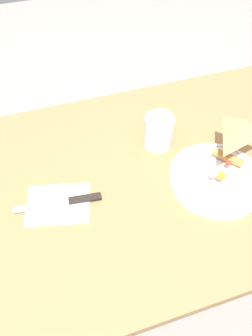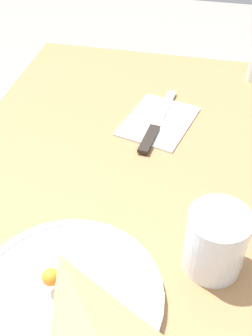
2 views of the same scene
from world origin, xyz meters
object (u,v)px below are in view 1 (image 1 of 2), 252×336
object	(u,v)px
napkin_folded	(59,204)
butter_knife	(63,202)
plate_pizza	(217,177)
milk_glass	(158,132)
dining_table	(150,198)

from	to	relation	value
napkin_folded	butter_knife	world-z (taller)	butter_knife
plate_pizza	napkin_folded	distance (m)	0.41
plate_pizza	butter_knife	distance (m)	0.40
milk_glass	butter_knife	bearing A→B (deg)	22.19
dining_table	napkin_folded	xyz separation A→B (m)	(0.26, 0.02, 0.12)
dining_table	milk_glass	world-z (taller)	milk_glass
dining_table	butter_knife	xyz separation A→B (m)	(0.25, 0.02, 0.13)
milk_glass	napkin_folded	size ratio (longest dim) A/B	0.53
butter_knife	napkin_folded	bearing A→B (deg)	0.00
napkin_folded	butter_knife	size ratio (longest dim) A/B	0.82
milk_glass	napkin_folded	xyz separation A→B (m)	(0.31, 0.12, -0.04)
butter_knife	milk_glass	bearing A→B (deg)	-150.94
plate_pizza	milk_glass	xyz separation A→B (m)	(0.10, -0.17, 0.03)
plate_pizza	butter_knife	world-z (taller)	plate_pizza
plate_pizza	milk_glass	distance (m)	0.20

